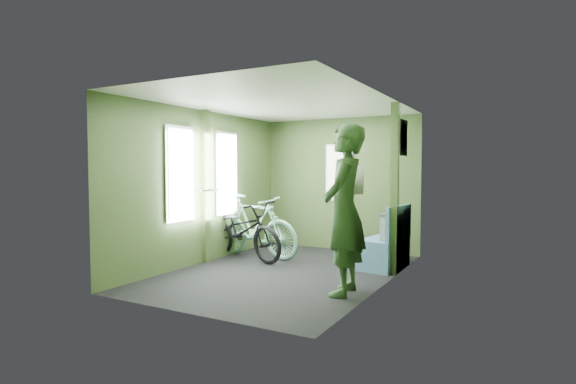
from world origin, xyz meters
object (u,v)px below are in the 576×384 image
Objects in this scene: passenger at (344,209)px; waste_box at (391,242)px; bicycle_mint at (255,257)px; bench_seat at (385,250)px; bicycle_black at (243,259)px.

waste_box is (0.15, 1.42, -0.56)m from passenger.
bicycle_mint is 0.88× the size of passenger.
bicycle_mint is at bearing -167.27° from bench_seat.
waste_box is (2.18, 0.13, 0.40)m from bicycle_mint.
bicycle_mint is 2.12× the size of waste_box.
bicycle_mint is (0.10, 0.20, 0.00)m from bicycle_black.
passenger is at bearing -100.33° from bicycle_black.
waste_box is (2.28, 0.33, 0.40)m from bicycle_black.
bench_seat is at bearing -61.56° from bicycle_black.
waste_box is 0.89× the size of bench_seat.
passenger is 1.69m from bench_seat.
bicycle_black is at bearing -171.69° from waste_box.
bicycle_mint is at bearing -176.59° from waste_box.
bicycle_black is 0.90× the size of passenger.
waste_box is at bearing -77.26° from bicycle_mint.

